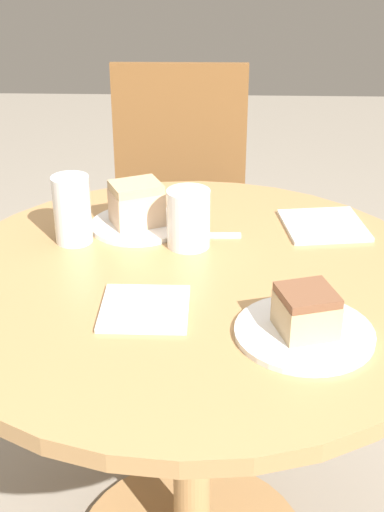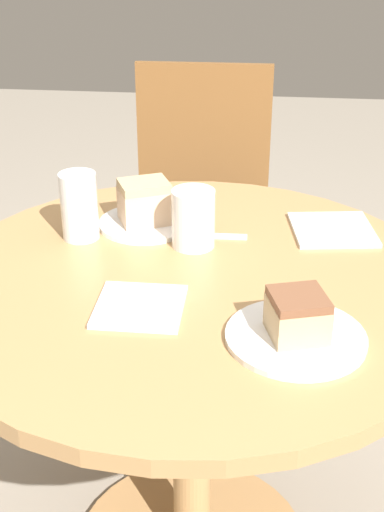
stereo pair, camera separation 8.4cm
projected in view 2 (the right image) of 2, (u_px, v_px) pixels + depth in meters
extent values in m
cylinder|color=tan|center=(192.00, 429.00, 1.44)|extent=(0.08, 0.08, 0.65)
cylinder|color=tan|center=(192.00, 283.00, 1.29)|extent=(0.94, 0.94, 0.03)
cylinder|color=brown|center=(124.00, 327.00, 2.03)|extent=(0.04, 0.04, 0.42)
cylinder|color=brown|center=(259.00, 335.00, 2.00)|extent=(0.04, 0.04, 0.42)
cylinder|color=brown|center=(145.00, 264.00, 2.38)|extent=(0.04, 0.04, 0.42)
cylinder|color=brown|center=(260.00, 269.00, 2.35)|extent=(0.04, 0.04, 0.42)
cube|color=#2D3342|center=(197.00, 230.00, 2.09)|extent=(0.43, 0.44, 0.03)
cube|color=brown|center=(204.00, 134.00, 2.17)|extent=(0.41, 0.02, 0.43)
cylinder|color=white|center=(145.00, 223.00, 1.47)|extent=(0.19, 0.19, 0.01)
cylinder|color=white|center=(296.00, 337.00, 1.10)|extent=(0.22, 0.22, 0.01)
cube|color=beige|center=(145.00, 206.00, 1.45)|extent=(0.12, 0.11, 0.07)
cube|color=tan|center=(144.00, 186.00, 1.43)|extent=(0.12, 0.11, 0.02)
cube|color=tan|center=(297.00, 319.00, 1.08)|extent=(0.10, 0.10, 0.06)
cube|color=brown|center=(299.00, 299.00, 1.07)|extent=(0.10, 0.10, 0.01)
cylinder|color=silver|center=(80.00, 215.00, 1.40)|extent=(0.06, 0.06, 0.10)
cylinder|color=white|center=(79.00, 206.00, 1.39)|extent=(0.07, 0.07, 0.13)
cylinder|color=silver|center=(193.00, 228.00, 1.37)|extent=(0.07, 0.07, 0.07)
cylinder|color=white|center=(193.00, 218.00, 1.36)|extent=(0.08, 0.08, 0.11)
cube|color=silver|center=(333.00, 229.00, 1.45)|extent=(0.18, 0.18, 0.01)
cube|color=silver|center=(199.00, 235.00, 1.42)|extent=(0.19, 0.02, 0.00)
cube|color=silver|center=(140.00, 306.00, 1.18)|extent=(0.14, 0.14, 0.01)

